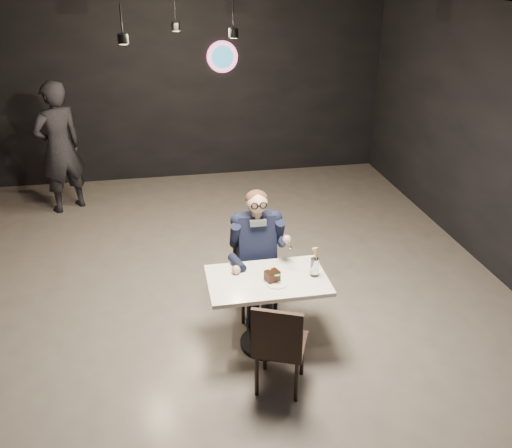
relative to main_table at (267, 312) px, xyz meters
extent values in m
plane|color=slate|center=(-0.56, 0.35, -0.38)|extent=(9.00, 9.00, 0.00)
cube|color=black|center=(-0.56, 2.35, 2.51)|extent=(1.40, 1.20, 0.36)
cube|color=white|center=(0.00, 0.00, 0.00)|extent=(1.10, 0.70, 0.75)
cube|color=black|center=(0.00, 0.55, 0.09)|extent=(0.42, 0.46, 0.92)
cube|color=black|center=(0.00, -0.57, 0.09)|extent=(0.57, 0.59, 0.92)
cube|color=black|center=(0.00, 0.55, 0.34)|extent=(0.60, 0.80, 1.44)
cylinder|color=white|center=(0.06, -0.10, 0.38)|extent=(0.20, 0.20, 0.01)
cube|color=black|center=(0.03, -0.05, 0.43)|extent=(0.15, 0.14, 0.09)
ellipsoid|color=green|center=(0.07, -0.11, 0.47)|extent=(0.06, 0.04, 0.01)
cylinder|color=silver|center=(0.44, -0.03, 0.46)|extent=(0.08, 0.08, 0.18)
cone|color=#D4AE57|center=(0.44, -0.05, 0.61)|extent=(0.07, 0.07, 0.11)
imported|color=black|center=(-2.30, 3.74, 0.59)|extent=(0.84, 0.77, 1.92)
camera|label=1|loc=(-0.89, -4.17, 2.99)|focal=38.00mm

